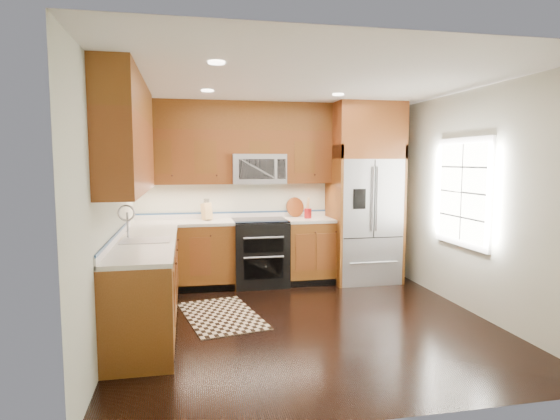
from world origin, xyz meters
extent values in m
plane|color=black|center=(0.00, 0.00, 0.00)|extent=(4.00, 4.00, 0.00)
cube|color=silver|center=(0.00, 2.00, 1.30)|extent=(4.00, 0.02, 2.60)
cube|color=silver|center=(-2.00, 0.00, 1.30)|extent=(0.02, 4.00, 2.60)
cube|color=silver|center=(2.00, 0.00, 1.30)|extent=(0.02, 4.00, 2.60)
cube|color=white|center=(1.98, 0.20, 1.40)|extent=(0.04, 1.10, 1.30)
cube|color=white|center=(1.97, 0.20, 1.40)|extent=(0.02, 0.95, 1.15)
cube|color=brown|center=(-1.31, 1.70, 0.45)|extent=(1.37, 0.60, 0.90)
cube|color=brown|center=(0.49, 1.70, 0.45)|extent=(0.72, 0.60, 0.90)
cube|color=brown|center=(-1.70, 0.20, 0.45)|extent=(0.60, 2.40, 0.90)
cube|color=silver|center=(-0.57, 1.70, 0.92)|extent=(2.85, 0.62, 0.04)
cube|color=silver|center=(-1.70, 0.20, 0.92)|extent=(0.62, 2.40, 0.04)
cube|color=brown|center=(-0.57, 1.83, 1.83)|extent=(2.85, 0.33, 0.75)
cube|color=brown|center=(-1.83, 0.20, 1.83)|extent=(0.33, 2.40, 0.75)
cube|color=brown|center=(-0.57, 1.83, 2.40)|extent=(2.85, 0.33, 0.40)
cube|color=brown|center=(-1.83, 0.20, 2.40)|extent=(0.33, 2.40, 0.40)
cube|color=black|center=(-0.25, 1.67, 0.46)|extent=(0.76, 0.64, 0.92)
cube|color=black|center=(-0.25, 1.67, 0.94)|extent=(0.76, 0.60, 0.02)
cube|color=black|center=(-0.25, 1.35, 0.62)|extent=(0.55, 0.01, 0.18)
cube|color=black|center=(-0.25, 1.35, 0.30)|extent=(0.55, 0.01, 0.28)
cylinder|color=#B2B2B7|center=(-0.25, 1.33, 0.74)|extent=(0.55, 0.02, 0.02)
cylinder|color=#B2B2B7|center=(-0.25, 1.33, 0.47)|extent=(0.55, 0.02, 0.02)
cube|color=#B2B2B7|center=(-0.25, 1.80, 1.66)|extent=(0.76, 0.40, 0.42)
cube|color=black|center=(-0.30, 1.60, 1.66)|extent=(0.50, 0.01, 0.28)
cube|color=#B2B2B7|center=(1.30, 1.63, 0.90)|extent=(0.90, 0.74, 1.80)
cube|color=black|center=(1.30, 1.26, 1.25)|extent=(0.01, 0.01, 1.08)
cube|color=black|center=(1.08, 1.25, 1.25)|extent=(0.18, 0.01, 0.28)
cube|color=brown|center=(0.83, 1.63, 1.00)|extent=(0.04, 0.74, 2.00)
cube|color=brown|center=(1.77, 1.63, 1.00)|extent=(0.04, 0.74, 2.00)
cube|color=brown|center=(1.30, 1.63, 2.20)|extent=(0.98, 0.74, 0.80)
cube|color=#B2B2B7|center=(-1.70, 0.20, 0.95)|extent=(0.50, 0.42, 0.02)
cylinder|color=#B2B2B7|center=(-1.90, 0.42, 1.08)|extent=(0.02, 0.02, 0.28)
torus|color=#B2B2B7|center=(-1.90, 0.34, 1.22)|extent=(0.18, 0.02, 0.18)
cube|color=black|center=(-0.90, 0.41, 0.01)|extent=(1.02, 1.42, 0.01)
cube|color=tan|center=(-0.99, 1.81, 1.06)|extent=(0.15, 0.18, 0.24)
cylinder|color=maroon|center=(0.47, 1.72, 1.01)|extent=(0.13, 0.13, 0.14)
cylinder|color=brown|center=(0.33, 1.94, 0.95)|extent=(0.38, 0.38, 0.02)
camera|label=1|loc=(-1.27, -4.84, 1.77)|focal=30.00mm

